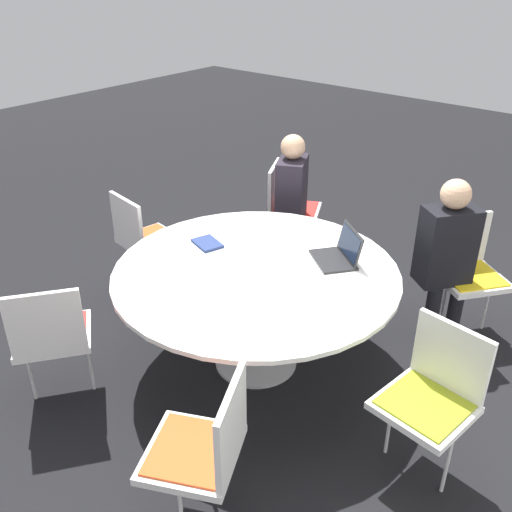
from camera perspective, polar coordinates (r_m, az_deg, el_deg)
ground_plane at (r=4.03m, az=0.00°, el=-10.54°), size 16.00×16.00×0.00m
conference_table at (r=3.66m, az=0.00°, el=-2.69°), size 1.82×1.82×0.74m
chair_0 at (r=4.35m, az=20.37°, el=-0.87°), size 0.60×0.60×0.88m
chair_1 at (r=5.10m, az=3.21°, el=5.29°), size 0.58×0.57×0.88m
chair_2 at (r=4.59m, az=-11.20°, el=2.06°), size 0.48×0.50×0.88m
chair_3 at (r=3.61m, az=-19.82°, el=-7.18°), size 0.60×0.60×0.88m
chair_4 at (r=2.75m, az=-5.11°, el=-18.29°), size 0.58×0.57×0.88m
chair_5 at (r=3.14m, az=17.30°, el=-12.74°), size 0.47×0.49×0.88m
person_0 at (r=4.08m, az=18.57°, el=0.51°), size 0.42×0.39×1.23m
person_1 at (r=4.79m, az=3.75°, el=6.18°), size 0.42×0.36×1.23m
laptop at (r=3.73m, az=8.38°, el=0.29°), size 0.39×0.41×0.21m
spiral_notebook at (r=3.92m, az=-4.89°, el=1.27°), size 0.21×0.25×0.02m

